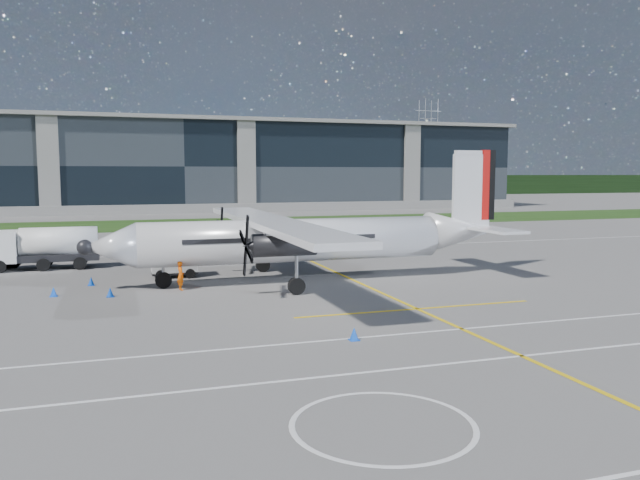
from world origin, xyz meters
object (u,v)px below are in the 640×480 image
(ground_crew_person, at_px, (181,273))
(safety_cone_portwing, at_px, (354,334))
(turboprop_aircraft, at_px, (308,215))
(baggage_tug, at_px, (174,263))
(fuel_tanker_truck, at_px, (34,249))
(safety_cone_nose_port, at_px, (110,292))
(pylon_east, at_px, (428,147))
(safety_cone_stbdwing, at_px, (227,251))
(safety_cone_nose_stbd, at_px, (91,281))
(safety_cone_fwd, at_px, (54,292))

(ground_crew_person, distance_m, safety_cone_portwing, 13.64)
(turboprop_aircraft, bearing_deg, baggage_tug, 153.75)
(baggage_tug, height_order, ground_crew_person, ground_crew_person)
(turboprop_aircraft, bearing_deg, fuel_tanker_truck, 148.87)
(safety_cone_portwing, height_order, safety_cone_nose_port, same)
(pylon_east, relative_size, turboprop_aircraft, 1.15)
(safety_cone_stbdwing, distance_m, safety_cone_nose_port, 17.60)
(pylon_east, distance_m, safety_cone_nose_stbd, 174.73)
(turboprop_aircraft, distance_m, safety_cone_portwing, 14.09)
(safety_cone_fwd, bearing_deg, safety_cone_nose_stbd, 58.57)
(turboprop_aircraft, distance_m, safety_cone_nose_stbd, 12.96)
(pylon_east, height_order, safety_cone_fwd, pylon_east)
(safety_cone_portwing, xyz_separation_m, safety_cone_stbdwing, (-0.37, 27.09, 0.00))
(fuel_tanker_truck, height_order, baggage_tug, fuel_tanker_truck)
(ground_crew_person, bearing_deg, safety_cone_nose_stbd, 45.30)
(baggage_tug, distance_m, ground_crew_person, 4.55)
(pylon_east, height_order, baggage_tug, pylon_east)
(pylon_east, distance_m, safety_cone_fwd, 178.01)
(safety_cone_fwd, bearing_deg, pylon_east, 56.26)
(safety_cone_portwing, relative_size, safety_cone_nose_stbd, 1.00)
(pylon_east, bearing_deg, safety_cone_portwing, -118.44)
(turboprop_aircraft, bearing_deg, safety_cone_nose_port, -171.37)
(turboprop_aircraft, height_order, safety_cone_portwing, turboprop_aircraft)
(ground_crew_person, xyz_separation_m, safety_cone_nose_port, (-3.65, -0.84, -0.66))
(safety_cone_fwd, bearing_deg, baggage_tug, 34.12)
(turboprop_aircraft, bearing_deg, safety_cone_fwd, -177.18)
(safety_cone_stbdwing, bearing_deg, pylon_east, 56.79)
(ground_crew_person, distance_m, safety_cone_fwd, 6.47)
(safety_cone_stbdwing, bearing_deg, safety_cone_portwing, -89.22)
(safety_cone_portwing, bearing_deg, ground_crew_person, 112.83)
(ground_crew_person, height_order, safety_cone_portwing, ground_crew_person)
(turboprop_aircraft, distance_m, safety_cone_fwd, 14.46)
(turboprop_aircraft, relative_size, safety_cone_nose_port, 52.23)
(baggage_tug, bearing_deg, safety_cone_fwd, -145.88)
(safety_cone_portwing, bearing_deg, safety_cone_fwd, 132.65)
(safety_cone_portwing, height_order, safety_cone_nose_stbd, same)
(baggage_tug, bearing_deg, ground_crew_person, -90.40)
(pylon_east, bearing_deg, ground_crew_person, -121.94)
(pylon_east, distance_m, safety_cone_nose_port, 177.33)
(safety_cone_stbdwing, height_order, safety_cone_nose_port, same)
(safety_cone_nose_port, relative_size, safety_cone_fwd, 1.00)
(turboprop_aircraft, distance_m, baggage_tug, 8.90)
(safety_cone_stbdwing, height_order, safety_cone_nose_stbd, same)
(baggage_tug, height_order, safety_cone_fwd, baggage_tug)
(turboprop_aircraft, height_order, ground_crew_person, turboprop_aircraft)
(fuel_tanker_truck, height_order, safety_cone_nose_stbd, fuel_tanker_truck)
(turboprop_aircraft, height_order, safety_cone_stbdwing, turboprop_aircraft)
(safety_cone_portwing, xyz_separation_m, safety_cone_nose_stbd, (-10.01, 15.54, 0.00))
(fuel_tanker_truck, xyz_separation_m, safety_cone_portwing, (13.82, -23.12, -1.14))
(pylon_east, xyz_separation_m, safety_cone_nose_port, (-95.74, -148.53, -14.75))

